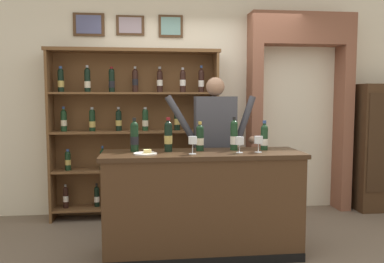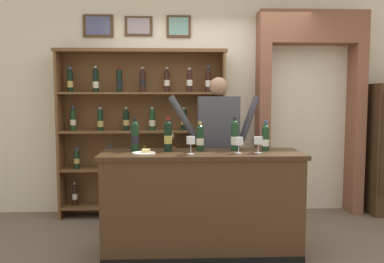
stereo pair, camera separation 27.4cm
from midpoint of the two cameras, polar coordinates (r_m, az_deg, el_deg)
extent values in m
cube|color=#6B5B4C|center=(3.92, 5.74, -17.44)|extent=(14.00, 14.00, 0.02)
cube|color=beige|center=(5.16, 3.48, 8.07)|extent=(12.00, 0.16, 3.52)
cube|color=#4C331E|center=(5.18, -11.92, 14.75)|extent=(0.38, 0.02, 0.28)
cube|color=#4F537D|center=(5.16, -11.94, 14.78)|extent=(0.30, 0.01, 0.22)
cube|color=#4C331E|center=(5.12, -6.18, 14.94)|extent=(0.34, 0.02, 0.24)
cube|color=gray|center=(5.11, -6.19, 14.97)|extent=(0.28, 0.01, 0.19)
cube|color=#4C331E|center=(5.11, -0.36, 14.98)|extent=(0.30, 0.02, 0.27)
cube|color=#6A9893|center=(5.10, -0.35, 15.01)|extent=(0.24, 0.01, 0.22)
cube|color=brown|center=(5.02, -17.02, -0.42)|extent=(0.03, 0.32, 2.06)
cube|color=brown|center=(4.91, 6.05, -0.34)|extent=(0.03, 0.32, 2.06)
cube|color=brown|center=(5.02, -5.52, -0.22)|extent=(2.02, 0.02, 2.06)
cube|color=brown|center=(5.03, -5.52, -10.62)|extent=(1.96, 0.30, 0.03)
cylinder|color=black|center=(5.12, -15.14, -9.07)|extent=(0.06, 0.06, 0.22)
sphere|color=black|center=(5.09, -15.17, -7.80)|extent=(0.06, 0.06, 0.06)
cylinder|color=black|center=(5.08, -15.18, -7.52)|extent=(0.02, 0.02, 0.06)
cylinder|color=#99999E|center=(5.08, -15.18, -7.30)|extent=(0.03, 0.03, 0.03)
cylinder|color=silver|center=(5.12, -15.14, -9.07)|extent=(0.06, 0.06, 0.07)
cylinder|color=black|center=(5.06, -10.98, -9.21)|extent=(0.06, 0.06, 0.21)
sphere|color=black|center=(5.04, -11.00, -7.98)|extent=(0.06, 0.06, 0.06)
cylinder|color=black|center=(5.03, -11.01, -7.64)|extent=(0.02, 0.02, 0.07)
cylinder|color=black|center=(5.03, -11.01, -7.36)|extent=(0.03, 0.03, 0.03)
cylinder|color=silver|center=(5.07, -10.98, -9.36)|extent=(0.06, 0.06, 0.07)
cylinder|color=black|center=(5.02, -6.98, -9.22)|extent=(0.06, 0.06, 0.22)
sphere|color=black|center=(4.99, -7.00, -7.90)|extent=(0.06, 0.06, 0.06)
cylinder|color=black|center=(4.98, -7.00, -7.52)|extent=(0.03, 0.03, 0.08)
cylinder|color=maroon|center=(4.98, -7.01, -7.18)|extent=(0.03, 0.03, 0.03)
cylinder|color=black|center=(5.03, -6.98, -9.59)|extent=(0.06, 0.06, 0.07)
cylinder|color=black|center=(4.99, -3.35, -9.24)|extent=(0.06, 0.06, 0.23)
sphere|color=black|center=(4.96, -3.36, -7.91)|extent=(0.06, 0.06, 0.06)
cylinder|color=black|center=(4.96, -3.36, -7.60)|extent=(0.03, 0.03, 0.07)
cylinder|color=maroon|center=(4.95, -3.36, -7.34)|extent=(0.03, 0.03, 0.03)
cylinder|color=beige|center=(5.00, -3.35, -9.46)|extent=(0.06, 0.06, 0.07)
cylinder|color=black|center=(4.97, 0.19, -9.37)|extent=(0.06, 0.06, 0.22)
sphere|color=black|center=(4.94, 0.19, -8.10)|extent=(0.06, 0.06, 0.06)
cylinder|color=black|center=(4.93, 0.19, -7.85)|extent=(0.03, 0.03, 0.06)
cylinder|color=#B79338|center=(4.93, 0.19, -7.65)|extent=(0.03, 0.03, 0.03)
cylinder|color=tan|center=(4.97, 0.19, -9.70)|extent=(0.06, 0.06, 0.07)
cylinder|color=black|center=(5.00, 3.54, -9.28)|extent=(0.06, 0.06, 0.22)
sphere|color=black|center=(4.97, 3.55, -8.01)|extent=(0.06, 0.06, 0.06)
cylinder|color=black|center=(4.97, 3.55, -7.64)|extent=(0.03, 0.03, 0.08)
cylinder|color=navy|center=(4.96, 3.55, -7.32)|extent=(0.03, 0.03, 0.03)
cylinder|color=beige|center=(5.00, 3.54, -9.23)|extent=(0.06, 0.06, 0.07)
cube|color=brown|center=(4.93, -5.57, -5.39)|extent=(1.96, 0.30, 0.02)
cylinder|color=black|center=(4.99, -14.84, -4.14)|extent=(0.07, 0.07, 0.19)
sphere|color=black|center=(4.97, -14.87, -2.96)|extent=(0.07, 0.07, 0.07)
cylinder|color=black|center=(4.97, -14.88, -2.70)|extent=(0.03, 0.03, 0.06)
cylinder|color=navy|center=(4.97, -14.88, -2.49)|extent=(0.04, 0.04, 0.03)
cylinder|color=tan|center=(4.99, -14.84, -4.13)|extent=(0.07, 0.07, 0.06)
cylinder|color=black|center=(4.91, -10.18, -4.13)|extent=(0.07, 0.07, 0.20)
sphere|color=black|center=(4.89, -10.20, -2.89)|extent=(0.07, 0.07, 0.07)
cylinder|color=black|center=(4.89, -10.21, -2.49)|extent=(0.03, 0.03, 0.08)
cylinder|color=navy|center=(4.88, -10.21, -2.14)|extent=(0.03, 0.03, 0.03)
cylinder|color=black|center=(4.91, -10.18, -4.09)|extent=(0.07, 0.07, 0.07)
cylinder|color=black|center=(4.91, -5.27, -4.11)|extent=(0.07, 0.07, 0.20)
sphere|color=black|center=(4.89, -5.28, -2.89)|extent=(0.07, 0.07, 0.07)
cylinder|color=black|center=(4.89, -5.28, -2.54)|extent=(0.03, 0.03, 0.07)
cylinder|color=#B79338|center=(4.89, -5.28, -2.22)|extent=(0.03, 0.03, 0.03)
cylinder|color=silver|center=(4.91, -5.26, -4.44)|extent=(0.07, 0.07, 0.06)
cylinder|color=black|center=(4.91, -1.01, -4.10)|extent=(0.07, 0.07, 0.20)
sphere|color=black|center=(4.89, -1.02, -2.90)|extent=(0.07, 0.07, 0.07)
cylinder|color=black|center=(4.89, -1.02, -2.61)|extent=(0.03, 0.03, 0.06)
cylinder|color=#B79338|center=(4.89, -1.02, -2.36)|extent=(0.03, 0.03, 0.03)
cylinder|color=black|center=(4.91, -1.01, -4.36)|extent=(0.07, 0.07, 0.06)
cylinder|color=black|center=(4.92, 3.75, -4.14)|extent=(0.07, 0.07, 0.19)
sphere|color=black|center=(4.91, 3.75, -3.01)|extent=(0.07, 0.07, 0.07)
cylinder|color=black|center=(4.90, 3.75, -2.62)|extent=(0.03, 0.03, 0.08)
cylinder|color=black|center=(4.90, 3.76, -2.28)|extent=(0.03, 0.03, 0.03)
cylinder|color=silver|center=(4.92, 3.75, -4.06)|extent=(0.07, 0.07, 0.06)
cube|color=brown|center=(4.86, -5.62, 0.03)|extent=(1.96, 0.30, 0.02)
cylinder|color=#19381E|center=(4.98, -15.35, 1.38)|extent=(0.07, 0.07, 0.22)
sphere|color=#19381E|center=(4.97, -15.39, 2.69)|extent=(0.07, 0.07, 0.07)
cylinder|color=#19381E|center=(4.97, -15.39, 3.06)|extent=(0.03, 0.03, 0.08)
cylinder|color=navy|center=(4.97, -15.40, 3.37)|extent=(0.03, 0.03, 0.03)
cylinder|color=beige|center=(4.98, -15.35, 1.28)|extent=(0.07, 0.07, 0.07)
cylinder|color=black|center=(4.91, -11.57, 1.45)|extent=(0.07, 0.07, 0.22)
sphere|color=black|center=(4.90, -11.59, 2.82)|extent=(0.07, 0.07, 0.07)
cylinder|color=black|center=(4.90, -11.60, 3.10)|extent=(0.03, 0.03, 0.06)
cylinder|color=#99999E|center=(4.90, -11.60, 3.33)|extent=(0.04, 0.04, 0.03)
cylinder|color=tan|center=(4.91, -11.56, 1.10)|extent=(0.07, 0.07, 0.07)
cylinder|color=black|center=(4.87, -7.92, 1.39)|extent=(0.07, 0.07, 0.21)
sphere|color=black|center=(4.87, -7.94, 2.69)|extent=(0.07, 0.07, 0.07)
cylinder|color=black|center=(4.86, -7.95, 3.07)|extent=(0.03, 0.03, 0.08)
cylinder|color=#99999E|center=(4.86, -7.95, 3.40)|extent=(0.03, 0.03, 0.03)
cylinder|color=tan|center=(4.87, -7.92, 1.28)|extent=(0.07, 0.07, 0.07)
cylinder|color=#19381E|center=(4.82, -4.17, 1.48)|extent=(0.07, 0.07, 0.22)
sphere|color=#19381E|center=(4.82, -4.17, 2.90)|extent=(0.07, 0.07, 0.07)
cylinder|color=#19381E|center=(4.82, -4.18, 3.16)|extent=(0.03, 0.03, 0.06)
cylinder|color=#99999E|center=(4.82, -4.18, 3.38)|extent=(0.04, 0.04, 0.03)
cylinder|color=beige|center=(4.83, -4.16, 1.23)|extent=(0.07, 0.07, 0.07)
cylinder|color=black|center=(4.85, 0.44, 1.51)|extent=(0.07, 0.07, 0.22)
sphere|color=black|center=(4.84, 0.45, 2.90)|extent=(0.07, 0.07, 0.07)
cylinder|color=black|center=(4.84, 0.45, 3.15)|extent=(0.03, 0.03, 0.06)
cylinder|color=#99999E|center=(4.84, 0.45, 3.36)|extent=(0.04, 0.04, 0.03)
cylinder|color=tan|center=(4.85, 0.44, 1.43)|extent=(0.07, 0.07, 0.07)
cylinder|color=#19381E|center=(4.91, 3.88, 1.54)|extent=(0.07, 0.07, 0.22)
sphere|color=#19381E|center=(4.90, 3.89, 2.91)|extent=(0.07, 0.07, 0.07)
cylinder|color=#19381E|center=(4.90, 3.89, 3.21)|extent=(0.03, 0.03, 0.06)
cylinder|color=#99999E|center=(4.90, 3.89, 3.47)|extent=(0.04, 0.04, 0.03)
cylinder|color=silver|center=(4.91, 3.88, 1.30)|extent=(0.07, 0.07, 0.07)
cube|color=brown|center=(4.85, -5.67, 5.54)|extent=(1.96, 0.30, 0.02)
cylinder|color=black|center=(4.94, -15.73, 6.88)|extent=(0.07, 0.07, 0.24)
sphere|color=black|center=(4.94, -15.76, 8.32)|extent=(0.07, 0.07, 0.07)
cylinder|color=black|center=(4.95, -15.77, 8.59)|extent=(0.03, 0.03, 0.06)
cylinder|color=navy|center=(4.95, -15.77, 8.83)|extent=(0.04, 0.04, 0.03)
cylinder|color=tan|center=(4.94, -15.72, 6.60)|extent=(0.07, 0.07, 0.08)
cylinder|color=black|center=(4.88, -12.21, 7.01)|extent=(0.07, 0.07, 0.24)
sphere|color=black|center=(4.89, -12.24, 8.49)|extent=(0.07, 0.07, 0.07)
cylinder|color=black|center=(4.89, -12.24, 8.83)|extent=(0.03, 0.03, 0.07)
cylinder|color=#99999E|center=(4.89, -12.25, 9.12)|extent=(0.03, 0.03, 0.03)
cylinder|color=beige|center=(4.88, -12.20, 6.63)|extent=(0.07, 0.07, 0.08)
cylinder|color=black|center=(4.85, -8.88, 7.07)|extent=(0.07, 0.07, 0.24)
sphere|color=black|center=(4.86, -8.90, 8.57)|extent=(0.07, 0.07, 0.07)
cylinder|color=black|center=(4.86, -8.91, 8.82)|extent=(0.03, 0.03, 0.06)
cylinder|color=maroon|center=(4.86, -8.91, 9.04)|extent=(0.04, 0.04, 0.03)
cylinder|color=black|center=(4.85, -8.88, 6.73)|extent=(0.07, 0.07, 0.08)
cylinder|color=black|center=(4.87, -5.56, 7.08)|extent=(0.07, 0.07, 0.24)
sphere|color=black|center=(4.88, -5.57, 8.53)|extent=(0.07, 0.07, 0.07)
cylinder|color=black|center=(4.88, -5.58, 8.87)|extent=(0.03, 0.03, 0.07)
cylinder|color=#99999E|center=(4.88, -5.58, 9.16)|extent=(0.03, 0.03, 0.03)
cylinder|color=black|center=(4.87, -5.56, 7.11)|extent=(0.07, 0.07, 0.08)
cylinder|color=black|center=(4.88, -2.03, 7.02)|extent=(0.07, 0.07, 0.22)
sphere|color=black|center=(4.88, -2.03, 8.41)|extent=(0.07, 0.07, 0.07)
cylinder|color=black|center=(4.89, -2.03, 8.82)|extent=(0.03, 0.03, 0.08)
cylinder|color=#99999E|center=(4.89, -2.04, 9.18)|extent=(0.04, 0.04, 0.03)
cylinder|color=silver|center=(4.88, -2.03, 7.04)|extent=(0.07, 0.07, 0.07)
cylinder|color=black|center=(4.81, 1.29, 7.05)|extent=(0.07, 0.07, 0.22)
sphere|color=black|center=(4.82, 1.29, 8.46)|extent=(0.07, 0.07, 0.07)
cylinder|color=black|center=(4.82, 1.29, 8.79)|extent=(0.03, 0.03, 0.07)
cylinder|color=#99999E|center=(4.82, 1.29, 9.07)|extent=(0.03, 0.03, 0.03)
cylinder|color=silver|center=(4.81, 1.29, 7.06)|extent=(0.07, 0.07, 0.07)
cylinder|color=black|center=(4.85, 4.00, 7.11)|extent=(0.07, 0.07, 0.24)
sphere|color=black|center=(4.86, 4.01, 8.58)|extent=(0.07, 0.07, 0.07)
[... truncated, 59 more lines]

